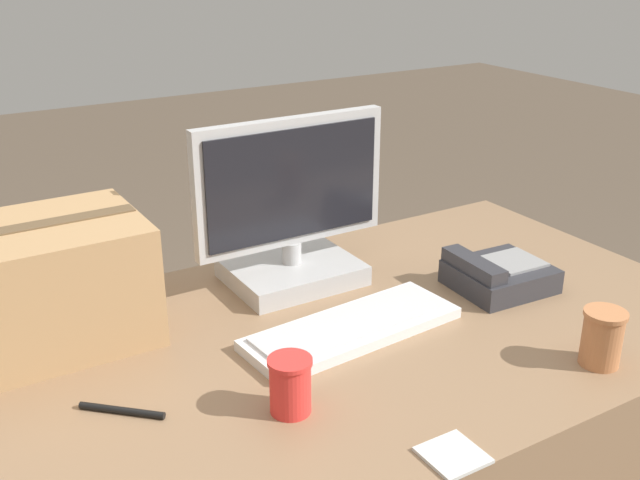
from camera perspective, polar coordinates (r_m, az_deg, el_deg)
The scene contains 8 objects.
monitor at distance 1.65m, azimuth -2.19°, elevation 1.50°, with size 0.45×0.23×0.38m.
keyboard at distance 1.49m, azimuth 2.48°, elevation -6.67°, with size 0.46×0.19×0.03m.
desk_phone at distance 1.71m, azimuth 13.40°, elevation -2.60°, with size 0.21×0.19×0.08m.
paper_cup_left at distance 1.25m, azimuth -2.28°, elevation -10.98°, with size 0.07×0.07×0.10m.
paper_cup_right at distance 1.46m, azimuth 20.70°, elevation -6.97°, with size 0.08×0.08×0.11m.
cardboard_box at distance 1.51m, azimuth -19.99°, elevation -3.14°, with size 0.36×0.29×0.24m.
pen_marker at distance 1.31m, azimuth -14.87°, elevation -12.43°, with size 0.12×0.11×0.01m.
sticky_note_pad at distance 1.19m, azimuth 10.09°, elevation -15.84°, with size 0.09×0.09×0.01m.
Camera 1 is at (-0.61, -1.09, 1.49)m, focal length 42.00 mm.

